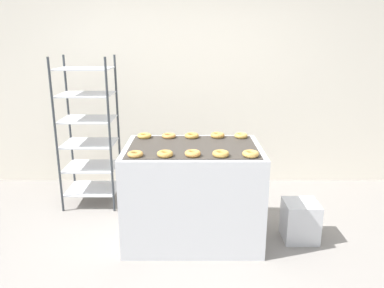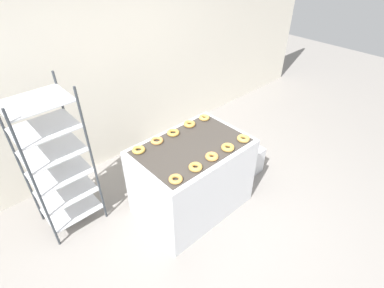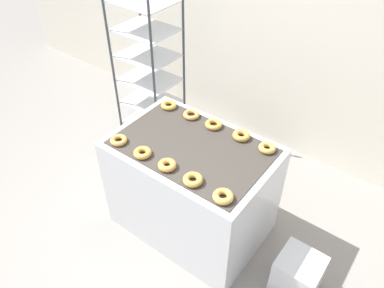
{
  "view_description": "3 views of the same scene",
  "coord_description": "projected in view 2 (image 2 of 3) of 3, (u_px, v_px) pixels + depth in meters",
  "views": [
    {
      "loc": [
        -0.01,
        -2.49,
        1.8
      ],
      "look_at": [
        0.0,
        0.66,
        0.9
      ],
      "focal_mm": 35.0,
      "sensor_mm": 36.0,
      "label": 1
    },
    {
      "loc": [
        -1.68,
        -1.17,
        2.7
      ],
      "look_at": [
        0.0,
        0.66,
        0.9
      ],
      "focal_mm": 28.0,
      "sensor_mm": 36.0,
      "label": 2
    },
    {
      "loc": [
        1.26,
        -1.02,
        2.66
      ],
      "look_at": [
        0.0,
        0.66,
        0.9
      ],
      "focal_mm": 35.0,
      "sensor_mm": 36.0,
      "label": 3
    }
  ],
  "objects": [
    {
      "name": "donut_near_left",
      "position": [
        195.0,
        167.0,
        2.77
      ],
      "size": [
        0.13,
        0.13,
        0.04
      ],
      "primitive_type": "torus",
      "color": "#BF8E40",
      "rests_on": "fryer_machine"
    },
    {
      "name": "wall_back",
      "position": [
        111.0,
        59.0,
        3.65
      ],
      "size": [
        8.0,
        0.05,
        2.8
      ],
      "color": "silver",
      "rests_on": "ground_plane"
    },
    {
      "name": "donut_near_right",
      "position": [
        228.0,
        147.0,
        3.01
      ],
      "size": [
        0.13,
        0.13,
        0.04
      ],
      "primitive_type": "torus",
      "color": "#BB8E40",
      "rests_on": "fryer_machine"
    },
    {
      "name": "donut_near_leftmost",
      "position": [
        176.0,
        179.0,
        2.64
      ],
      "size": [
        0.13,
        0.13,
        0.04
      ],
      "primitive_type": "torus",
      "color": "#C48C43",
      "rests_on": "fryer_machine"
    },
    {
      "name": "baking_rack_cart",
      "position": [
        56.0,
        162.0,
        2.95
      ],
      "size": [
        0.58,
        0.48,
        1.63
      ],
      "color": "#33383D",
      "rests_on": "ground_plane"
    },
    {
      "name": "donut_near_center",
      "position": [
        212.0,
        157.0,
        2.89
      ],
      "size": [
        0.13,
        0.13,
        0.04
      ],
      "primitive_type": "torus",
      "color": "#CE8C43",
      "rests_on": "fryer_machine"
    },
    {
      "name": "donut_far_center",
      "position": [
        173.0,
        133.0,
        3.23
      ],
      "size": [
        0.14,
        0.14,
        0.04
      ],
      "primitive_type": "torus",
      "color": "#BD8C3D",
      "rests_on": "fryer_machine"
    },
    {
      "name": "donut_far_rightmost",
      "position": [
        204.0,
        118.0,
        3.49
      ],
      "size": [
        0.13,
        0.13,
        0.04
      ],
      "primitive_type": "torus",
      "color": "gold",
      "rests_on": "fryer_machine"
    },
    {
      "name": "donut_far_left",
      "position": [
        157.0,
        141.0,
        3.12
      ],
      "size": [
        0.13,
        0.13,
        0.04
      ],
      "primitive_type": "torus",
      "color": "#C98B45",
      "rests_on": "fryer_machine"
    },
    {
      "name": "donut_far_right",
      "position": [
        190.0,
        124.0,
        3.37
      ],
      "size": [
        0.13,
        0.13,
        0.04
      ],
      "primitive_type": "torus",
      "color": "#C68C3F",
      "rests_on": "fryer_machine"
    },
    {
      "name": "fryer_machine",
      "position": [
        192.0,
        177.0,
        3.34
      ],
      "size": [
        1.21,
        0.82,
        0.88
      ],
      "color": "silver",
      "rests_on": "ground_plane"
    },
    {
      "name": "donut_far_leftmost",
      "position": [
        139.0,
        150.0,
        2.99
      ],
      "size": [
        0.13,
        0.13,
        0.04
      ],
      "primitive_type": "torus",
      "color": "gold",
      "rests_on": "fryer_machine"
    },
    {
      "name": "donut_near_rightmost",
      "position": [
        243.0,
        138.0,
        3.14
      ],
      "size": [
        0.13,
        0.13,
        0.04
      ],
      "primitive_type": "torus",
      "color": "#C19245",
      "rests_on": "fryer_machine"
    },
    {
      "name": "glaze_bin",
      "position": [
        248.0,
        160.0,
        4.0
      ],
      "size": [
        0.31,
        0.3,
        0.36
      ],
      "color": "silver",
      "rests_on": "ground_plane"
    },
    {
      "name": "ground_plane",
      "position": [
        234.0,
        239.0,
        3.2
      ],
      "size": [
        14.0,
        14.0,
        0.0
      ],
      "primitive_type": "plane",
      "color": "gray"
    }
  ]
}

